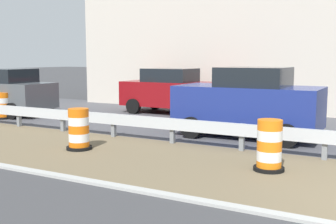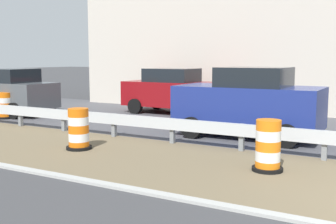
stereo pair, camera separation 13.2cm
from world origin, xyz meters
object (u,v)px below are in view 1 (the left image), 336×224
(traffic_barrel_far, at_px, (3,107))
(car_distant_a, at_px, (173,91))
(car_distant_b, at_px, (6,92))
(traffic_barrel_close, at_px, (79,131))
(utility_pole_near, at_px, (218,31))
(car_lead_far_lane, at_px, (249,102))
(traffic_barrel_nearest, at_px, (269,148))

(traffic_barrel_far, relative_size, car_distant_a, 0.23)
(car_distant_a, distance_m, car_distant_b, 7.00)
(traffic_barrel_close, xyz_separation_m, traffic_barrel_far, (2.91, 6.31, -0.02))
(traffic_barrel_far, height_order, car_distant_b, car_distant_b)
(traffic_barrel_far, height_order, car_distant_a, car_distant_a)
(traffic_barrel_far, bearing_deg, traffic_barrel_close, -114.76)
(traffic_barrel_close, xyz_separation_m, utility_pole_near, (12.18, 1.08, 3.22))
(car_distant_b, bearing_deg, car_distant_a, -148.55)
(car_distant_a, height_order, car_distant_b, car_distant_a)
(traffic_barrel_close, bearing_deg, car_distant_a, 9.15)
(car_distant_b, bearing_deg, traffic_barrel_far, 133.84)
(traffic_barrel_close, xyz_separation_m, car_distant_a, (7.46, 1.20, 0.48))
(traffic_barrel_far, xyz_separation_m, car_distant_b, (0.94, 0.89, 0.50))
(traffic_barrel_far, bearing_deg, car_lead_far_lane, -85.00)
(traffic_barrel_far, distance_m, car_distant_b, 1.38)
(traffic_barrel_nearest, distance_m, utility_pole_near, 13.66)
(car_distant_b, relative_size, utility_pole_near, 0.60)
(traffic_barrel_nearest, bearing_deg, utility_pole_near, 26.62)
(traffic_barrel_nearest, relative_size, utility_pole_near, 0.15)
(traffic_barrel_nearest, relative_size, car_lead_far_lane, 0.26)
(car_distant_a, relative_size, car_distant_b, 1.04)
(traffic_barrel_close, distance_m, car_distant_b, 8.18)
(traffic_barrel_nearest, height_order, car_lead_far_lane, car_lead_far_lane)
(traffic_barrel_far, distance_m, car_lead_far_lane, 9.67)
(car_distant_a, bearing_deg, traffic_barrel_close, -80.16)
(traffic_barrel_close, relative_size, car_lead_far_lane, 0.25)
(traffic_barrel_close, relative_size, car_distant_b, 0.25)
(traffic_barrel_nearest, relative_size, traffic_barrel_close, 1.01)
(traffic_barrel_close, relative_size, car_distant_a, 0.24)
(utility_pole_near, bearing_deg, traffic_barrel_nearest, -153.38)
(traffic_barrel_nearest, bearing_deg, car_distant_a, 40.34)
(traffic_barrel_close, bearing_deg, traffic_barrel_far, 65.24)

